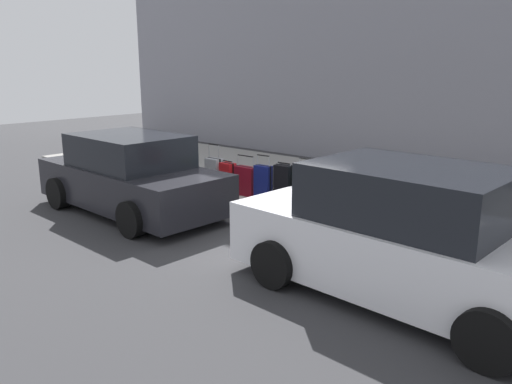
{
  "coord_description": "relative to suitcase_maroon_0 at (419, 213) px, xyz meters",
  "views": [
    {
      "loc": [
        -6.15,
        7.15,
        2.84
      ],
      "look_at": [
        -0.15,
        0.39,
        0.59
      ],
      "focal_mm": 35.74,
      "sensor_mm": 36.0,
      "label": 1
    }
  ],
  "objects": [
    {
      "name": "suitcase_silver_9",
      "position": [
        4.83,
        0.02,
        0.01
      ],
      "size": [
        0.38,
        0.24,
        1.01
      ],
      "color": "#9EA0A8",
      "rests_on": "sidewalk_curb"
    },
    {
      "name": "fire_hydrant",
      "position": [
        5.6,
        0.03,
        0.08
      ],
      "size": [
        0.39,
        0.21,
        0.77
      ],
      "color": "#D89E0C",
      "rests_on": "sidewalk_curb"
    },
    {
      "name": "suitcase_navy_6",
      "position": [
        3.3,
        0.11,
        0.03
      ],
      "size": [
        0.37,
        0.21,
        0.95
      ],
      "color": "navy",
      "rests_on": "sidewalk_curb"
    },
    {
      "name": "suitcase_maroon_7",
      "position": [
        3.84,
        0.06,
        -0.02
      ],
      "size": [
        0.5,
        0.23,
        0.87
      ],
      "color": "maroon",
      "rests_on": "sidewalk_curb"
    },
    {
      "name": "suitcase_red_8",
      "position": [
        4.36,
        0.07,
        -0.01
      ],
      "size": [
        0.35,
        0.23,
        0.69
      ],
      "color": "red",
      "rests_on": "sidewalk_curb"
    },
    {
      "name": "suitcase_teal_4",
      "position": [
        2.32,
        -0.04,
        0.03
      ],
      "size": [
        0.41,
        0.26,
        0.97
      ],
      "color": "#0F606B",
      "rests_on": "sidewalk_curb"
    },
    {
      "name": "ground_plane",
      "position": [
        2.8,
        0.67,
        -0.47
      ],
      "size": [
        40.0,
        40.0,
        0.0
      ],
      "primitive_type": "plane",
      "color": "#333335"
    },
    {
      "name": "suitcase_maroon_0",
      "position": [
        0.0,
        0.0,
        0.0
      ],
      "size": [
        0.49,
        0.23,
        0.92
      ],
      "color": "maroon",
      "rests_on": "sidewalk_curb"
    },
    {
      "name": "suitcase_black_5",
      "position": [
        2.82,
        0.03,
        0.06
      ],
      "size": [
        0.38,
        0.24,
        0.84
      ],
      "color": "black",
      "rests_on": "sidewalk_curb"
    },
    {
      "name": "sidewalk_curb",
      "position": [
        2.8,
        -1.83,
        -0.4
      ],
      "size": [
        18.0,
        5.0,
        0.14
      ],
      "primitive_type": "cube",
      "color": "gray",
      "rests_on": "ground_plane"
    },
    {
      "name": "suitcase_silver_2",
      "position": [
        1.16,
        0.07,
        0.0
      ],
      "size": [
        0.5,
        0.23,
        0.93
      ],
      "color": "#9EA0A8",
      "rests_on": "sidewalk_curb"
    },
    {
      "name": "bollard_post",
      "position": [
        6.14,
        0.18,
        0.11
      ],
      "size": [
        0.16,
        0.16,
        0.88
      ],
      "primitive_type": "cylinder",
      "color": "brown",
      "rests_on": "sidewalk_curb"
    },
    {
      "name": "parked_car_charcoal_1",
      "position": [
        4.97,
        2.15,
        0.26
      ],
      "size": [
        4.29,
        2.08,
        1.55
      ],
      "color": "black",
      "rests_on": "ground_plane"
    },
    {
      "name": "parked_car_white_0",
      "position": [
        -0.79,
        2.15,
        0.32
      ],
      "size": [
        4.46,
        2.19,
        1.68
      ],
      "color": "silver",
      "rests_on": "ground_plane"
    },
    {
      "name": "suitcase_olive_3",
      "position": [
        1.77,
        0.03,
        -0.06
      ],
      "size": [
        0.51,
        0.23,
        0.76
      ],
      "color": "#59601E",
      "rests_on": "sidewalk_curb"
    },
    {
      "name": "suitcase_red_1",
      "position": [
        0.58,
        0.02,
        -0.03
      ],
      "size": [
        0.47,
        0.23,
        0.64
      ],
      "color": "red",
      "rests_on": "sidewalk_curb"
    }
  ]
}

